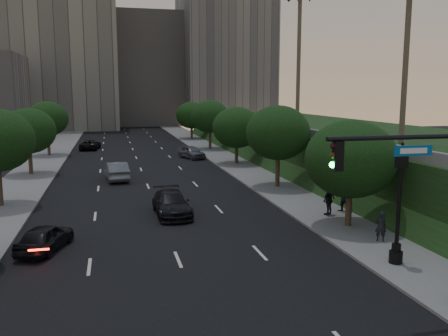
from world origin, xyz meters
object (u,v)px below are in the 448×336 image
object	(u,v)px
pedestrian_b	(342,197)
pedestrian_c	(329,200)
sedan_mid_left	(117,171)
pedestrian_a	(381,226)
traffic_signal_mast	(440,213)
sedan_far_left	(90,145)
sedan_near_left	(45,237)
sedan_near_right	(172,204)
sedan_far_right	(192,152)
street_lamp	(399,209)

from	to	relation	value
pedestrian_b	pedestrian_c	world-z (taller)	pedestrian_c
sedan_mid_left	pedestrian_a	xyz separation A→B (m)	(12.97, -21.61, 0.11)
traffic_signal_mast	sedan_far_left	distance (m)	55.15
sedan_mid_left	sedan_near_left	bearing A→B (deg)	73.25
sedan_near_right	pedestrian_c	distance (m)	9.91
sedan_far_right	pedestrian_a	world-z (taller)	pedestrian_a
sedan_far_right	street_lamp	bearing A→B (deg)	-103.91
sedan_mid_left	pedestrian_c	distance (m)	20.54
sedan_far_left	pedestrian_b	world-z (taller)	pedestrian_b
sedan_near_left	sedan_far_left	distance (m)	43.01
sedan_near_left	sedan_near_right	world-z (taller)	sedan_near_right
street_lamp	sedan_near_left	xyz separation A→B (m)	(-15.62, 5.88, -1.95)
sedan_near_left	sedan_far_left	xyz separation A→B (m)	(0.55, 43.01, 0.00)
street_lamp	traffic_signal_mast	bearing A→B (deg)	-107.52
sedan_mid_left	pedestrian_a	bearing A→B (deg)	115.46
traffic_signal_mast	sedan_far_left	xyz separation A→B (m)	(-13.67, 53.35, -2.99)
traffic_signal_mast	pedestrian_a	world-z (taller)	traffic_signal_mast
sedan_near_left	pedestrian_b	world-z (taller)	pedestrian_b
traffic_signal_mast	sedan_near_right	bearing A→B (deg)	114.74
street_lamp	sedan_far_right	distance (m)	37.10
sedan_far_right	pedestrian_c	xyz separation A→B (m)	(3.89, -28.41, 0.34)
sedan_far_right	pedestrian_c	size ratio (longest dim) A/B	2.34
street_lamp	pedestrian_c	bearing A→B (deg)	84.42
sedan_far_right	pedestrian_a	bearing A→B (deg)	-101.71
pedestrian_a	pedestrian_b	xyz separation A→B (m)	(1.08, 6.28, 0.15)
traffic_signal_mast	pedestrian_c	bearing A→B (deg)	80.21
sedan_far_left	pedestrian_a	size ratio (longest dim) A/B	3.11
pedestrian_c	pedestrian_a	bearing A→B (deg)	61.05
traffic_signal_mast	sedan_mid_left	size ratio (longest dim) A/B	1.40
pedestrian_a	pedestrian_b	distance (m)	6.37
sedan_near_left	pedestrian_a	size ratio (longest dim) A/B	2.53
sedan_mid_left	sedan_near_right	distance (m)	13.71
pedestrian_c	sedan_far_right	bearing A→B (deg)	-113.62
traffic_signal_mast	sedan_far_left	size ratio (longest dim) A/B	1.42
sedan_far_left	sedan_near_right	world-z (taller)	sedan_near_right
sedan_mid_left	pedestrian_c	xyz separation A→B (m)	(12.73, -16.11, 0.28)
sedan_near_left	sedan_mid_left	size ratio (longest dim) A/B	0.80
sedan_far_right	pedestrian_b	size ratio (longest dim) A/B	2.39
street_lamp	sedan_far_right	size ratio (longest dim) A/B	1.26
sedan_near_right	sedan_far_right	world-z (taller)	sedan_far_right
sedan_far_left	pedestrian_c	bearing A→B (deg)	119.81
traffic_signal_mast	pedestrian_b	bearing A→B (deg)	75.52
pedestrian_b	street_lamp	bearing A→B (deg)	77.11
sedan_far_left	pedestrian_a	world-z (taller)	pedestrian_a
sedan_near_left	sedan_far_right	world-z (taller)	sedan_far_right
traffic_signal_mast	sedan_mid_left	xyz separation A→B (m)	(-10.49, 29.09, -2.85)
street_lamp	pedestrian_c	xyz separation A→B (m)	(0.83, 8.52, -1.53)
street_lamp	sedan_mid_left	world-z (taller)	street_lamp
street_lamp	sedan_near_right	xyz separation A→B (m)	(-8.67, 11.30, -1.88)
traffic_signal_mast	sedan_far_right	world-z (taller)	traffic_signal_mast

